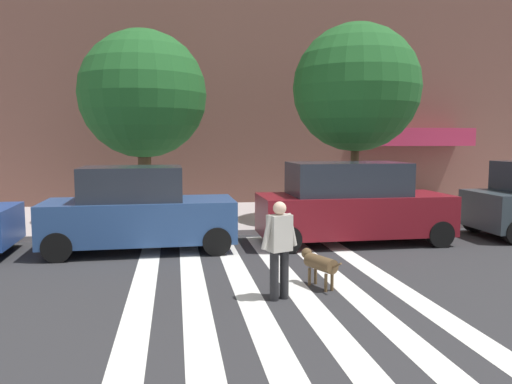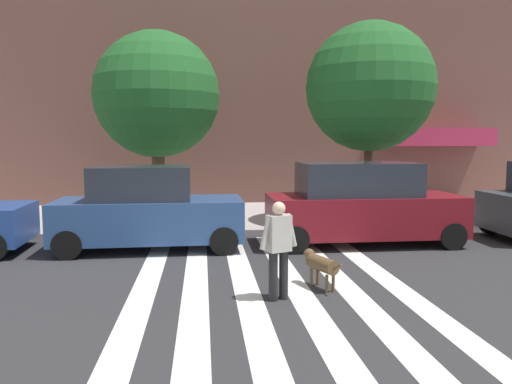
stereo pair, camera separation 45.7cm
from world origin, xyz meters
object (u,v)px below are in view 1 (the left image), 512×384
parked_car_behind_first (138,211)px  street_tree_nearest (143,95)px  street_tree_middle (356,88)px  pedestrian_dog_walker (279,245)px  dog_on_leash (319,263)px  parked_car_third_in_line (352,204)px

parked_car_behind_first → street_tree_nearest: size_ratio=0.77×
parked_car_behind_first → street_tree_middle: bearing=21.0°
parked_car_behind_first → pedestrian_dog_walker: 4.81m
street_tree_nearest → dog_on_leash: bearing=-64.1°
dog_on_leash → street_tree_nearest: bearing=115.9°
parked_car_behind_first → parked_car_third_in_line: bearing=0.0°
parked_car_third_in_line → pedestrian_dog_walker: size_ratio=2.94×
parked_car_third_in_line → pedestrian_dog_walker: parked_car_third_in_line is taller
street_tree_nearest → pedestrian_dog_walker: bearing=-71.2°
pedestrian_dog_walker → parked_car_third_in_line: bearing=56.0°
street_tree_middle → parked_car_third_in_line: bearing=-111.8°
street_tree_nearest → parked_car_behind_first: bearing=-89.4°
parked_car_third_in_line → dog_on_leash: 4.05m
parked_car_behind_first → dog_on_leash: parked_car_behind_first is taller
parked_car_behind_first → dog_on_leash: (3.39, -3.53, -0.51)m
parked_car_third_in_line → street_tree_middle: 4.09m
parked_car_third_in_line → street_tree_nearest: size_ratio=0.84×
dog_on_leash → street_tree_middle: bearing=64.1°
parked_car_behind_first → pedestrian_dog_walker: bearing=-58.0°
parked_car_behind_first → parked_car_third_in_line: size_ratio=0.92×
street_tree_middle → dog_on_leash: bearing=-115.9°
street_tree_nearest → dog_on_leash: 8.62m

